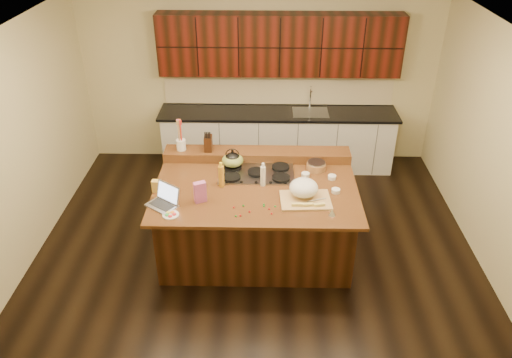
{
  "coord_description": "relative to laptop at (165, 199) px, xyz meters",
  "views": [
    {
      "loc": [
        0.11,
        -5.0,
        4.05
      ],
      "look_at": [
        0.0,
        0.05,
        1.0
      ],
      "focal_mm": 35.0,
      "sensor_mm": 36.0,
      "label": 1
    }
  ],
  "objects": [
    {
      "name": "wooden_tray",
      "position": [
        1.56,
        0.15,
        0.04
      ],
      "size": [
        0.59,
        0.47,
        0.23
      ],
      "rotation": [
        0.0,
        0.0,
        0.06
      ],
      "color": "tan",
      "rests_on": "island"
    },
    {
      "name": "back_ledge",
      "position": [
        1.01,
        1.08,
        -0.0
      ],
      "size": [
        2.4,
        0.3,
        0.12
      ],
      "primitive_type": "cube",
      "color": "black",
      "rests_on": "island"
    },
    {
      "name": "pink_bag",
      "position": [
        0.39,
        0.06,
        0.06
      ],
      "size": [
        0.15,
        0.12,
        0.25
      ],
      "primitive_type": "cube",
      "rotation": [
        0.0,
        0.0,
        0.43
      ],
      "color": "#BA5798",
      "rests_on": "island"
    },
    {
      "name": "gumdrop_7",
      "position": [
        0.88,
        -0.03,
        -0.05
      ],
      "size": [
        0.02,
        0.02,
        0.02
      ],
      "primitive_type": "ellipsoid",
      "color": "#198C26",
      "rests_on": "island"
    },
    {
      "name": "gumdrop_8",
      "position": [
        0.86,
        -0.22,
        -0.05
      ],
      "size": [
        0.02,
        0.02,
        0.02
      ],
      "primitive_type": "ellipsoid",
      "color": "red",
      "rests_on": "island"
    },
    {
      "name": "gumdrop_5",
      "position": [
        1.23,
        -0.03,
        -0.05
      ],
      "size": [
        0.02,
        0.02,
        0.02
      ],
      "primitive_type": "ellipsoid",
      "color": "#198C26",
      "rests_on": "island"
    },
    {
      "name": "gumdrop_6",
      "position": [
        1.19,
        -0.17,
        -0.05
      ],
      "size": [
        0.02,
        0.02,
        0.02
      ],
      "primitive_type": "ellipsoid",
      "color": "red",
      "rests_on": "island"
    },
    {
      "name": "kitchen_timer",
      "position": [
        1.85,
        -0.17,
        -0.03
      ],
      "size": [
        0.1,
        0.1,
        0.07
      ],
      "primitive_type": "cone",
      "rotation": [
        0.0,
        0.0,
        -0.35
      ],
      "color": "silver",
      "rests_on": "island"
    },
    {
      "name": "laptop",
      "position": [
        0.0,
        0.0,
        0.0
      ],
      "size": [
        0.42,
        0.4,
        0.23
      ],
      "rotation": [
        0.0,
        0.0,
        -0.63
      ],
      "color": "#B7B7BC",
      "rests_on": "island"
    },
    {
      "name": "ramekin_c",
      "position": [
        1.61,
        0.64,
        -0.04
      ],
      "size": [
        0.11,
        0.11,
        0.04
      ],
      "primitive_type": "cylinder",
      "rotation": [
        0.0,
        0.0,
        -0.08
      ],
      "color": "white",
      "rests_on": "island"
    },
    {
      "name": "gumdrop_4",
      "position": [
        0.95,
        -0.14,
        -0.05
      ],
      "size": [
        0.02,
        0.02,
        0.02
      ],
      "primitive_type": "ellipsoid",
      "color": "red",
      "rests_on": "island"
    },
    {
      "name": "gumdrop_0",
      "position": [
        0.78,
        -0.06,
        -0.05
      ],
      "size": [
        0.02,
        0.02,
        0.02
      ],
      "primitive_type": "ellipsoid",
      "color": "red",
      "rests_on": "island"
    },
    {
      "name": "green_bowl",
      "position": [
        0.71,
        0.81,
        0.06
      ],
      "size": [
        0.32,
        0.32,
        0.15
      ],
      "primitive_type": "ellipsoid",
      "rotation": [
        0.0,
        0.0,
        0.19
      ],
      "color": "olive",
      "rests_on": "cooktop"
    },
    {
      "name": "knife_block",
      "position": [
        0.38,
        1.08,
        0.16
      ],
      "size": [
        0.1,
        0.16,
        0.19
      ],
      "primitive_type": "cube",
      "rotation": [
        0.0,
        0.0,
        0.02
      ],
      "color": "black",
      "rests_on": "back_ledge"
    },
    {
      "name": "package_box",
      "position": [
        -0.14,
        0.26,
        0.01
      ],
      "size": [
        0.11,
        0.08,
        0.14
      ],
      "primitive_type": "cube",
      "rotation": [
        0.0,
        0.0,
        -0.06
      ],
      "color": "gold",
      "rests_on": "island"
    },
    {
      "name": "back_counter",
      "position": [
        1.31,
        2.61,
        0.0
      ],
      "size": [
        3.7,
        0.66,
        2.4
      ],
      "color": "silver",
      "rests_on": "ground"
    },
    {
      "name": "cooktop",
      "position": [
        1.01,
        0.68,
        -0.05
      ],
      "size": [
        0.92,
        0.52,
        0.05
      ],
      "color": "gray",
      "rests_on": "island"
    },
    {
      "name": "gumdrop_2",
      "position": [
        1.17,
        -0.09,
        -0.05
      ],
      "size": [
        0.02,
        0.02,
        0.02
      ],
      "primitive_type": "ellipsoid",
      "color": "red",
      "rests_on": "island"
    },
    {
      "name": "ramekin_b",
      "position": [
        1.93,
        0.59,
        -0.04
      ],
      "size": [
        0.11,
        0.11,
        0.04
      ],
      "primitive_type": "cylinder",
      "rotation": [
        0.0,
        0.0,
        -0.13
      ],
      "color": "white",
      "rests_on": "island"
    },
    {
      "name": "gumdrop_3",
      "position": [
        0.81,
        -0.23,
        -0.05
      ],
      "size": [
        0.02,
        0.02,
        0.02
      ],
      "primitive_type": "ellipsoid",
      "color": "#198C26",
      "rests_on": "island"
    },
    {
      "name": "vinegar_bottle",
      "position": [
        1.09,
        0.43,
        0.06
      ],
      "size": [
        0.07,
        0.07,
        0.25
      ],
      "primitive_type": "cylinder",
      "rotation": [
        0.0,
        0.0,
        -0.11
      ],
      "color": "silver",
      "rests_on": "island"
    },
    {
      "name": "oil_bottle",
      "position": [
        0.6,
        0.39,
        0.07
      ],
      "size": [
        0.08,
        0.08,
        0.27
      ],
      "primitive_type": "cylinder",
      "rotation": [
        0.0,
        0.0,
        0.24
      ],
      "color": "#C48B22",
      "rests_on": "island"
    },
    {
      "name": "gumdrop_1",
      "position": [
        1.11,
        -0.03,
        -0.05
      ],
      "size": [
        0.02,
        0.02,
        0.02
      ],
      "primitive_type": "ellipsoid",
      "color": "#198C26",
      "rests_on": "island"
    },
    {
      "name": "candy_plate",
      "position": [
        0.1,
        -0.22,
        -0.06
      ],
      "size": [
        0.18,
        0.18,
        0.01
      ],
      "primitive_type": "cylinder",
      "rotation": [
        0.0,
        0.0,
        -0.0
      ],
      "color": "white",
      "rests_on": "island"
    },
    {
      "name": "ramekin_a",
      "position": [
        1.94,
        0.28,
        -0.04
      ],
      "size": [
        0.11,
        0.11,
        0.04
      ],
      "primitive_type": "cylinder",
      "rotation": [
        0.0,
        0.0,
        -0.14
      ],
      "color": "white",
      "rests_on": "island"
    },
    {
      "name": "kettle",
      "position": [
        0.71,
        0.81,
        0.07
      ],
      "size": [
        0.26,
        0.26,
        0.18
      ],
      "primitive_type": "ellipsoid",
      "rotation": [
        0.0,
        0.0,
        -0.42
      ],
      "color": "black",
      "rests_on": "cooktop"
    },
    {
      "name": "island",
      "position": [
        1.01,
        0.38,
        -0.52
      ],
      "size": [
        2.4,
        1.6,
        0.92
      ],
      "color": "black",
      "rests_on": "ground"
    },
    {
      "name": "gumdrop_9",
      "position": [
        1.11,
        0.0,
        -0.05
      ],
      "size": [
        0.02,
        0.02,
        0.02
      ],
      "primitive_type": "ellipsoid",
      "color": "#198C26",
      "rests_on": "island"
    },
    {
      "name": "utensil_crock",
      "position": [
        0.03,
        1.08,
        0.13
      ],
      "size": [
        0.13,
        0.13,
        0.14
      ],
      "primitive_type": "cylinder",
      "rotation": [
        0.0,
        0.0,
        -0.09
      ],
      "color": "white",
      "rests_on": "back_ledge"
    },
    {
      "name": "strainer_bowl",
      "position": [
        1.75,
        0.81,
        -0.02
      ],
      "size": [
        0.31,
        0.31,
        0.09
      ],
      "primitive_type": "cylinder",
      "rotation": [
        0.0,
        0.0,
        -0.35
      ],
      "color": "#996B3F",
      "rests_on": "island"
    },
    {
      "name": "room",
      "position": [
        1.01,
        0.38,
        0.37
      ],
      "size": [
        5.52,
        5.02,
        2.72
      ],
      "color": "black",
      "rests_on": "ground"
    }
  ]
}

